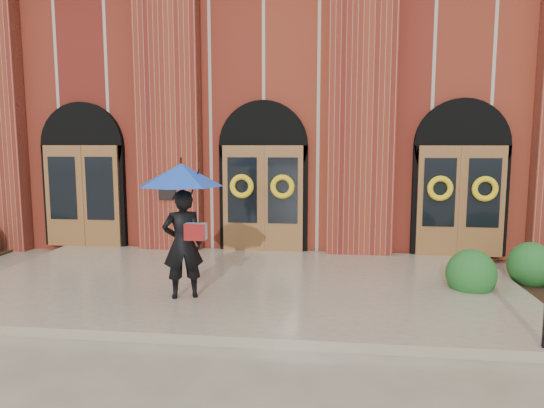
# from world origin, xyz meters

# --- Properties ---
(ground) EXTENTS (90.00, 90.00, 0.00)m
(ground) POSITION_xyz_m (0.00, 0.00, 0.00)
(ground) COLOR gray
(ground) RESTS_ON ground
(landing) EXTENTS (10.00, 5.30, 0.15)m
(landing) POSITION_xyz_m (0.00, 0.15, 0.07)
(landing) COLOR tan
(landing) RESTS_ON ground
(church_building) EXTENTS (16.20, 12.53, 7.00)m
(church_building) POSITION_xyz_m (0.00, 8.78, 3.50)
(church_building) COLOR maroon
(church_building) RESTS_ON ground
(man_with_umbrella) EXTENTS (1.82, 1.82, 2.23)m
(man_with_umbrella) POSITION_xyz_m (-0.82, -0.94, 1.71)
(man_with_umbrella) COLOR black
(man_with_umbrella) RESTS_ON landing
(hedge_wall_right) EXTENTS (3.14, 1.26, 0.81)m
(hedge_wall_right) POSITION_xyz_m (5.20, 0.50, 0.40)
(hedge_wall_right) COLOR #1D531E
(hedge_wall_right) RESTS_ON ground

